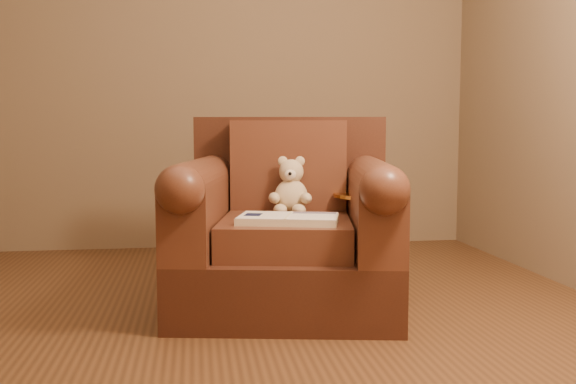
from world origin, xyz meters
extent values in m
plane|color=brown|center=(0.00, 0.00, 0.00)|extent=(4.00, 4.00, 0.00)
cube|color=#836C50|center=(0.00, 2.00, 1.35)|extent=(4.00, 0.02, 2.70)
cube|color=#422116|center=(0.38, 0.26, 0.15)|extent=(1.22, 1.17, 0.29)
cube|color=#422116|center=(0.46, 0.70, 0.62)|extent=(1.05, 0.29, 0.65)
cube|color=brown|center=(0.37, 0.21, 0.37)|extent=(0.73, 0.83, 0.16)
cube|color=brown|center=(0.43, 0.57, 0.69)|extent=(0.63, 0.28, 0.47)
cube|color=brown|center=(-0.05, 0.29, 0.46)|extent=(0.37, 0.92, 0.34)
cube|color=brown|center=(0.78, 0.14, 0.46)|extent=(0.37, 0.92, 0.34)
cylinder|color=brown|center=(-0.05, 0.29, 0.63)|extent=(0.37, 0.92, 0.21)
cylinder|color=brown|center=(0.78, 0.14, 0.63)|extent=(0.37, 0.92, 0.21)
ellipsoid|color=beige|center=(0.42, 0.41, 0.54)|extent=(0.17, 0.16, 0.18)
sphere|color=beige|center=(0.42, 0.42, 0.66)|extent=(0.13, 0.13, 0.13)
ellipsoid|color=beige|center=(0.38, 0.43, 0.72)|extent=(0.05, 0.03, 0.05)
ellipsoid|color=beige|center=(0.47, 0.41, 0.72)|extent=(0.05, 0.03, 0.05)
ellipsoid|color=beige|center=(0.41, 0.36, 0.65)|extent=(0.06, 0.04, 0.05)
sphere|color=black|center=(0.41, 0.34, 0.66)|extent=(0.02, 0.02, 0.02)
ellipsoid|color=beige|center=(0.33, 0.35, 0.54)|extent=(0.06, 0.11, 0.06)
ellipsoid|color=beige|center=(0.48, 0.32, 0.54)|extent=(0.06, 0.11, 0.06)
ellipsoid|color=beige|center=(0.35, 0.31, 0.48)|extent=(0.07, 0.11, 0.06)
ellipsoid|color=beige|center=(0.44, 0.29, 0.48)|extent=(0.07, 0.11, 0.06)
cube|color=beige|center=(0.35, 0.05, 0.47)|extent=(0.51, 0.38, 0.03)
cube|color=white|center=(0.25, 0.08, 0.49)|extent=(0.28, 0.32, 0.00)
cube|color=white|center=(0.46, 0.02, 0.49)|extent=(0.28, 0.32, 0.00)
cube|color=beige|center=(0.35, 0.05, 0.49)|extent=(0.08, 0.26, 0.00)
cube|color=#0F1638|center=(0.20, 0.10, 0.49)|extent=(0.10, 0.11, 0.00)
cube|color=slate|center=(0.49, 0.12, 0.49)|extent=(0.21, 0.11, 0.00)
cylinder|color=#BA8333|center=(0.84, 0.39, 0.01)|extent=(0.31, 0.31, 0.02)
cylinder|color=#BA8333|center=(0.84, 0.39, 0.27)|extent=(0.03, 0.03, 0.51)
cylinder|color=#BA8333|center=(0.84, 0.39, 0.54)|extent=(0.39, 0.39, 0.02)
cylinder|color=#BA8333|center=(0.84, 0.39, 0.53)|extent=(0.03, 0.03, 0.02)
camera|label=1|loc=(-0.07, -2.83, 0.88)|focal=40.00mm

